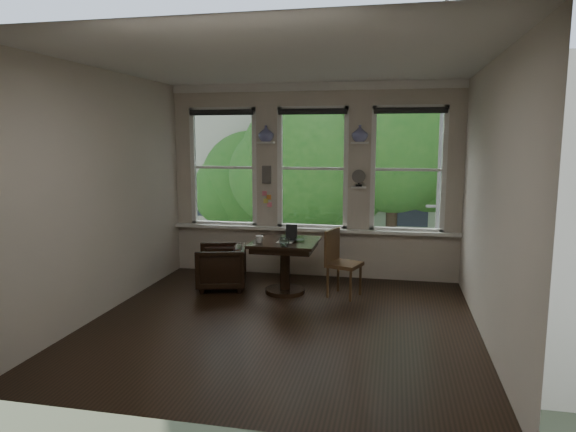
% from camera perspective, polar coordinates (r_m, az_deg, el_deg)
% --- Properties ---
extents(ground, '(4.50, 4.50, 0.00)m').
position_cam_1_polar(ground, '(6.21, -0.68, -11.80)').
color(ground, black).
rests_on(ground, ground).
extents(ceiling, '(4.50, 4.50, 0.00)m').
position_cam_1_polar(ceiling, '(5.88, -0.73, 16.78)').
color(ceiling, silver).
rests_on(ceiling, ground).
extents(wall_back, '(4.50, 0.00, 4.50)m').
position_cam_1_polar(wall_back, '(8.06, 2.77, 3.88)').
color(wall_back, '#BCB3A1').
rests_on(wall_back, ground).
extents(wall_front, '(4.50, 0.00, 4.50)m').
position_cam_1_polar(wall_front, '(3.71, -8.24, -1.80)').
color(wall_front, '#BCB3A1').
rests_on(wall_front, ground).
extents(wall_left, '(0.00, 4.50, 4.50)m').
position_cam_1_polar(wall_left, '(6.71, -19.83, 2.42)').
color(wall_left, '#BCB3A1').
rests_on(wall_left, ground).
extents(wall_right, '(0.00, 4.50, 4.50)m').
position_cam_1_polar(wall_right, '(5.80, 21.55, 1.43)').
color(wall_right, '#BCB3A1').
rests_on(wall_right, ground).
extents(window_left, '(1.10, 0.12, 1.90)m').
position_cam_1_polar(window_left, '(8.39, -7.09, 5.38)').
color(window_left, white).
rests_on(window_left, ground).
extents(window_center, '(1.10, 0.12, 1.90)m').
position_cam_1_polar(window_center, '(8.04, 2.78, 5.30)').
color(window_center, white).
rests_on(window_center, ground).
extents(window_right, '(1.10, 0.12, 1.90)m').
position_cam_1_polar(window_right, '(7.95, 13.20, 5.04)').
color(window_right, white).
rests_on(window_right, ground).
extents(shelf_left, '(0.26, 0.16, 0.03)m').
position_cam_1_polar(shelf_left, '(8.08, -2.45, 8.15)').
color(shelf_left, white).
rests_on(shelf_left, ground).
extents(shelf_right, '(0.26, 0.16, 0.03)m').
position_cam_1_polar(shelf_right, '(7.85, 7.97, 8.06)').
color(shelf_right, white).
rests_on(shelf_right, ground).
extents(intercom, '(0.14, 0.06, 0.28)m').
position_cam_1_polar(intercom, '(8.13, -2.38, 4.63)').
color(intercom, '#59544F').
rests_on(intercom, ground).
extents(sticky_notes, '(0.16, 0.01, 0.24)m').
position_cam_1_polar(sticky_notes, '(8.16, -2.35, 2.18)').
color(sticky_notes, pink).
rests_on(sticky_notes, ground).
extents(desk_fan, '(0.20, 0.20, 0.24)m').
position_cam_1_polar(desk_fan, '(7.85, 7.87, 3.90)').
color(desk_fan, '#59544F').
rests_on(desk_fan, ground).
extents(vase_left, '(0.24, 0.24, 0.25)m').
position_cam_1_polar(vase_left, '(8.08, -2.46, 9.14)').
color(vase_left, silver).
rests_on(vase_left, shelf_left).
extents(vase_right, '(0.24, 0.24, 0.25)m').
position_cam_1_polar(vase_right, '(7.85, 7.99, 9.08)').
color(vase_right, silver).
rests_on(vase_right, shelf_right).
extents(table, '(0.90, 0.90, 0.75)m').
position_cam_1_polar(table, '(7.25, -0.33, -5.67)').
color(table, black).
rests_on(table, ground).
extents(armchair_left, '(0.85, 0.83, 0.64)m').
position_cam_1_polar(armchair_left, '(7.54, -7.44, -5.63)').
color(armchair_left, black).
rests_on(armchair_left, ground).
extents(cushion_red, '(0.45, 0.45, 0.06)m').
position_cam_1_polar(cushion_red, '(7.51, -7.46, -4.66)').
color(cushion_red, maroon).
rests_on(cushion_red, armchair_left).
extents(side_chair_right, '(0.53, 0.53, 0.92)m').
position_cam_1_polar(side_chair_right, '(7.11, 6.28, -5.30)').
color(side_chair_right, '#49301A').
rests_on(side_chair_right, ground).
extents(laptop, '(0.35, 0.23, 0.03)m').
position_cam_1_polar(laptop, '(7.09, 0.38, -2.77)').
color(laptop, black).
rests_on(laptop, table).
extents(mug, '(0.11, 0.11, 0.10)m').
position_cam_1_polar(mug, '(7.04, -3.20, -2.59)').
color(mug, white).
rests_on(mug, table).
extents(drinking_glass, '(0.17, 0.17, 0.11)m').
position_cam_1_polar(drinking_glass, '(6.83, -0.41, -2.88)').
color(drinking_glass, white).
rests_on(drinking_glass, table).
extents(tablet, '(0.16, 0.08, 0.22)m').
position_cam_1_polar(tablet, '(7.21, 0.38, -1.81)').
color(tablet, black).
rests_on(tablet, table).
extents(papers, '(0.23, 0.31, 0.00)m').
position_cam_1_polar(papers, '(7.14, -0.20, -2.79)').
color(papers, silver).
rests_on(papers, table).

